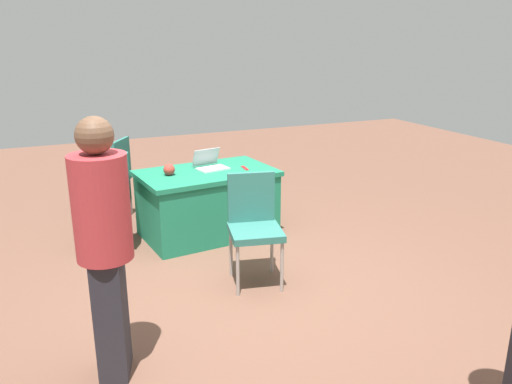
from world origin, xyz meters
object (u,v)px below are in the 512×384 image
Objects in this scene: yarn_ball at (169,170)px; person_attendee_browsing at (104,239)px; table_foreground at (207,203)px; chair_tucked_left at (254,221)px; scissors_red at (245,168)px; laptop_silver at (211,165)px; chair_tucked_right at (112,174)px; chair_near_front at (114,196)px.

person_attendee_browsing is at bearing 65.88° from yarn_ball.
table_foreground is 1.23m from chair_tucked_left.
scissors_red is at bearing 154.79° from person_attendee_browsing.
chair_tucked_right is at bearing -53.35° from laptop_silver.
person_attendee_browsing is at bearing 44.50° from chair_tucked_left.
chair_tucked_left reaches higher than table_foreground.
chair_tucked_left is at bearing 137.91° from person_attendee_browsing.
chair_near_front is 1.00× the size of chair_tucked_right.
chair_tucked_right is (0.88, -2.14, -0.00)m from chair_tucked_left.
laptop_silver is at bearing -132.58° from table_foreground.
laptop_silver is 0.49m from yarn_ball.
yarn_ball is at bearing -88.90° from scissors_red.
yarn_ball is at bearing -77.63° from chair_near_front.
chair_tucked_left is at bearing 109.57° from yarn_ball.
chair_near_front is at bearing -173.73° from person_attendee_browsing.
scissors_red is at bearing 176.17° from yarn_ball.
chair_tucked_right is at bearing -47.25° from table_foreground.
chair_near_front is at bearing -1.90° from yarn_ball.
chair_near_front is 1.07m from laptop_silver.
table_foreground is 0.41m from laptop_silver.
person_attendee_browsing is (0.35, 2.07, 0.38)m from chair_near_front.
chair_tucked_right is 0.57× the size of person_attendee_browsing.
laptop_silver reaches higher than scissors_red.
chair_near_front is 1.58m from chair_tucked_left.
yarn_ball is (-0.57, 0.02, 0.22)m from chair_near_front.
person_attendee_browsing reaches higher than chair_near_front.
chair_near_front is at bearing -88.11° from scissors_red.
table_foreground is 2.52m from person_attendee_browsing.
person_attendee_browsing is 9.33× the size of scissors_red.
table_foreground is 0.99m from chair_near_front.
table_foreground is 1.55× the size of chair_near_front.
chair_near_front reaches higher than yarn_ball.
person_attendee_browsing reaches higher than chair_tucked_left.
yarn_ball is 0.66× the size of scissors_red.
scissors_red is at bearing -78.78° from chair_near_front.
chair_tucked_left is 1.32m from laptop_silver.
chair_tucked_right is (-0.12, -0.91, -0.00)m from chair_near_front.
chair_tucked_left is at bearing -124.46° from chair_tucked_right.
chair_tucked_left is 5.37× the size of scissors_red.
laptop_silver is at bearing -108.11° from scissors_red.
chair_near_front reaches higher than table_foreground.
table_foreground is at bearing 36.15° from laptop_silver.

